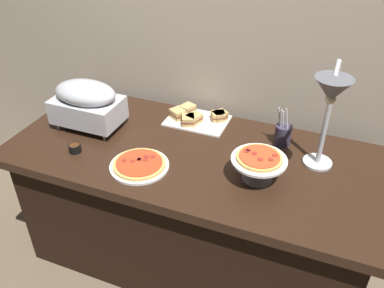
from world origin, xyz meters
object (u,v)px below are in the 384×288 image
(heat_lamp, at_px, (330,99))
(pizza_plate_center, at_px, (259,161))
(sauce_cup_near, at_px, (75,148))
(utensil_holder, at_px, (283,134))
(sandwich_platter, at_px, (197,117))
(chafing_dish, at_px, (87,102))
(pizza_plate_front, at_px, (139,165))

(heat_lamp, bearing_deg, pizza_plate_center, -160.72)
(heat_lamp, bearing_deg, sauce_cup_near, -169.77)
(sauce_cup_near, bearing_deg, pizza_plate_center, 7.71)
(pizza_plate_center, distance_m, utensil_holder, 0.34)
(sandwich_platter, xyz_separation_m, utensil_holder, (0.49, -0.05, 0.03))
(chafing_dish, xyz_separation_m, heat_lamp, (1.21, -0.03, 0.27))
(chafing_dish, relative_size, utensil_holder, 1.69)
(chafing_dish, relative_size, heat_lamp, 0.68)
(utensil_holder, bearing_deg, heat_lamp, -51.73)
(pizza_plate_center, relative_size, sandwich_platter, 0.74)
(utensil_holder, bearing_deg, chafing_dish, -167.96)
(chafing_dish, xyz_separation_m, pizza_plate_center, (0.97, -0.11, -0.05))
(sauce_cup_near, xyz_separation_m, utensil_holder, (0.95, 0.45, 0.04))
(sauce_cup_near, bearing_deg, pizza_plate_front, 0.85)
(chafing_dish, relative_size, pizza_plate_front, 1.28)
(chafing_dish, xyz_separation_m, sauce_cup_near, (0.07, -0.24, -0.13))
(chafing_dish, relative_size, pizza_plate_center, 1.44)
(pizza_plate_center, height_order, sandwich_platter, pizza_plate_center)
(chafing_dish, bearing_deg, sandwich_platter, 27.19)
(sandwich_platter, relative_size, utensil_holder, 1.58)
(pizza_plate_front, bearing_deg, heat_lamp, 14.38)
(pizza_plate_front, distance_m, utensil_holder, 0.74)
(chafing_dish, distance_m, pizza_plate_front, 0.50)
(sauce_cup_near, distance_m, utensil_holder, 1.06)
(heat_lamp, bearing_deg, pizza_plate_front, -165.62)
(heat_lamp, relative_size, pizza_plate_center, 2.12)
(pizza_plate_front, distance_m, sauce_cup_near, 0.36)
(pizza_plate_center, bearing_deg, pizza_plate_front, -167.86)
(pizza_plate_front, relative_size, sauce_cup_near, 4.53)
(pizza_plate_front, bearing_deg, utensil_holder, 37.10)
(chafing_dish, bearing_deg, pizza_plate_center, -6.64)
(sandwich_platter, distance_m, utensil_holder, 0.50)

